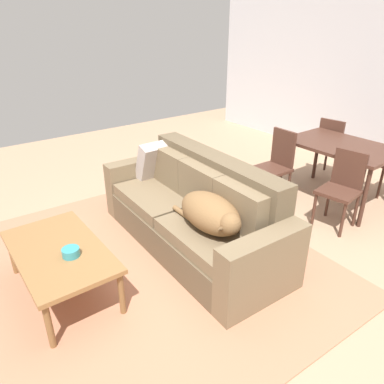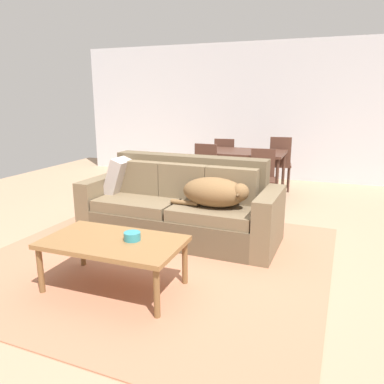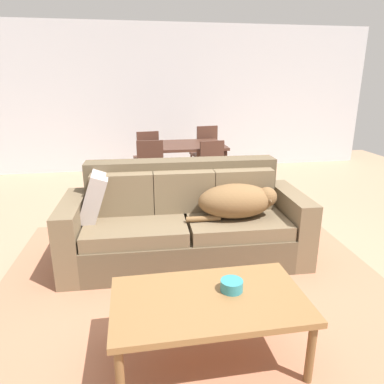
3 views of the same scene
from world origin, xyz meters
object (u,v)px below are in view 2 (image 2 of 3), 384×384
object	(u,v)px
dining_chair_far_left	(225,160)
dining_chair_far_right	(280,161)
coffee_table	(113,245)
dining_chair_near_right	(262,176)
dog_on_left_cushion	(216,192)
throw_pillow_by_left_arm	(121,175)
dining_chair_near_left	(203,171)
couch	(181,207)
bowl_on_coffee_table	(132,236)
dining_table	(244,156)

from	to	relation	value
dining_chair_far_left	dining_chair_far_right	world-z (taller)	dining_chair_far_right
coffee_table	dining_chair_near_right	bearing A→B (deg)	76.15
dog_on_left_cushion	dining_chair_far_right	bearing A→B (deg)	86.22
dog_on_left_cushion	dining_chair_near_right	xyz separation A→B (m)	(0.20, 1.76, -0.14)
dog_on_left_cushion	throw_pillow_by_left_arm	distance (m)	1.35
dog_on_left_cushion	dining_chair_near_left	xyz separation A→B (m)	(-0.71, 1.68, -0.12)
couch	bowl_on_coffee_table	distance (m)	1.34
couch	throw_pillow_by_left_arm	world-z (taller)	couch
coffee_table	dining_chair_far_left	bearing A→B (deg)	92.27
dining_chair_far_left	dining_chair_far_right	bearing A→B (deg)	174.40
couch	dog_on_left_cushion	size ratio (longest dim) A/B	2.68
dining_table	dining_chair_far_left	world-z (taller)	dining_chair_far_left
coffee_table	dining_chair_near_left	world-z (taller)	dining_chair_near_left
dining_chair_far_left	dining_chair_far_right	size ratio (longest dim) A/B	0.93
dog_on_left_cushion	dining_chair_near_left	size ratio (longest dim) A/B	0.94
couch	dining_chair_far_left	distance (m)	2.73
dining_chair_far_right	coffee_table	bearing A→B (deg)	70.79
dining_chair_near_left	dining_chair_far_left	bearing A→B (deg)	91.02
dining_chair_near_right	throw_pillow_by_left_arm	bearing A→B (deg)	-143.25
dining_chair_far_left	dining_chair_far_right	distance (m)	1.00
dining_table	dining_chair_near_left	size ratio (longest dim) A/B	1.41
dog_on_left_cushion	bowl_on_coffee_table	world-z (taller)	dog_on_left_cushion
throw_pillow_by_left_arm	bowl_on_coffee_table	distance (m)	1.71
dining_chair_near_left	dining_chair_far_left	distance (m)	1.21
dining_table	dining_chair_far_right	size ratio (longest dim) A/B	1.35
coffee_table	dining_table	size ratio (longest dim) A/B	0.91
bowl_on_coffee_table	dining_table	size ratio (longest dim) A/B	0.11
coffee_table	bowl_on_coffee_table	world-z (taller)	bowl_on_coffee_table
dog_on_left_cushion	dining_table	xyz separation A→B (m)	(-0.21, 2.31, 0.06)
dining_chair_far_left	bowl_on_coffee_table	bearing A→B (deg)	87.11
coffee_table	dining_chair_near_right	xyz separation A→B (m)	(0.73, 2.97, 0.08)
coffee_table	dining_chair_near_left	bearing A→B (deg)	93.45
dining_chair_near_right	couch	bearing A→B (deg)	-120.83
couch	throw_pillow_by_left_arm	xyz separation A→B (m)	(-0.85, 0.08, 0.31)
bowl_on_coffee_table	dining_table	xyz separation A→B (m)	(0.17, 3.46, 0.21)
dining_table	throw_pillow_by_left_arm	bearing A→B (deg)	-118.57
couch	dining_chair_near_left	size ratio (longest dim) A/B	2.52
bowl_on_coffee_table	dining_chair_far_left	xyz separation A→B (m)	(-0.32, 4.04, 0.01)
dining_table	dining_chair_near_right	size ratio (longest dim) A/B	1.48
coffee_table	bowl_on_coffee_table	distance (m)	0.18
bowl_on_coffee_table	dining_chair_near_left	xyz separation A→B (m)	(-0.33, 2.84, 0.02)
dining_chair_far_left	throw_pillow_by_left_arm	bearing A→B (deg)	69.24
bowl_on_coffee_table	dining_chair_near_right	xyz separation A→B (m)	(0.58, 2.91, 0.00)
dining_chair_near_right	dining_chair_near_left	bearing A→B (deg)	176.63
dining_chair_far_left	couch	bearing A→B (deg)	87.37
dog_on_left_cushion	dining_chair_far_right	xyz separation A→B (m)	(0.30, 2.92, -0.10)
dining_chair_near_left	dining_chair_far_right	size ratio (longest dim) A/B	0.95
bowl_on_coffee_table	dining_chair_near_left	world-z (taller)	dining_chair_near_left
couch	coffee_table	size ratio (longest dim) A/B	1.97
coffee_table	dining_chair_far_left	size ratio (longest dim) A/B	1.31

